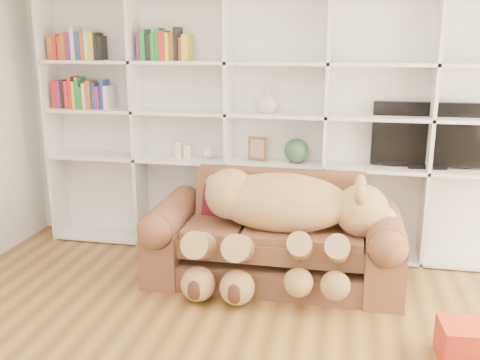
% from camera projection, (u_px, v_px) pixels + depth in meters
% --- Properties ---
extents(wall_back, '(5.00, 0.02, 2.70)m').
position_uv_depth(wall_back, '(280.00, 106.00, 4.95)').
color(wall_back, white).
rests_on(wall_back, floor).
extents(bookshelf, '(4.43, 0.35, 2.40)m').
position_uv_depth(bookshelf, '(252.00, 112.00, 4.87)').
color(bookshelf, white).
rests_on(bookshelf, floor).
extents(sofa, '(2.05, 0.88, 0.86)m').
position_uv_depth(sofa, '(274.00, 241.00, 4.44)').
color(sofa, brown).
rests_on(sofa, floor).
extents(teddy_bear, '(1.60, 0.86, 0.93)m').
position_uv_depth(teddy_bear, '(281.00, 216.00, 4.19)').
color(teddy_bear, tan).
rests_on(teddy_bear, sofa).
extents(throw_pillow, '(0.41, 0.29, 0.39)m').
position_uv_depth(throw_pillow, '(225.00, 199.00, 4.59)').
color(throw_pillow, '#5A0F12').
rests_on(throw_pillow, sofa).
extents(gift_box, '(0.33, 0.31, 0.25)m').
position_uv_depth(gift_box, '(465.00, 343.00, 3.32)').
color(gift_box, red).
rests_on(gift_box, floor).
extents(tv, '(0.97, 0.18, 0.57)m').
position_uv_depth(tv, '(429.00, 136.00, 4.61)').
color(tv, black).
rests_on(tv, bookshelf).
extents(picture_frame, '(0.17, 0.06, 0.22)m').
position_uv_depth(picture_frame, '(257.00, 149.00, 4.89)').
color(picture_frame, brown).
rests_on(picture_frame, bookshelf).
extents(green_vase, '(0.22, 0.22, 0.22)m').
position_uv_depth(green_vase, '(296.00, 151.00, 4.82)').
color(green_vase, '#2A5233').
rests_on(green_vase, bookshelf).
extents(figurine_tall, '(0.10, 0.10, 0.16)m').
position_uv_depth(figurine_tall, '(178.00, 149.00, 5.04)').
color(figurine_tall, silver).
rests_on(figurine_tall, bookshelf).
extents(figurine_short, '(0.09, 0.09, 0.13)m').
position_uv_depth(figurine_short, '(187.00, 151.00, 5.03)').
color(figurine_short, silver).
rests_on(figurine_short, bookshelf).
extents(snow_globe, '(0.11, 0.11, 0.11)m').
position_uv_depth(snow_globe, '(209.00, 153.00, 4.99)').
color(snow_globe, silver).
rests_on(snow_globe, bookshelf).
extents(shelf_vase, '(0.25, 0.25, 0.21)m').
position_uv_depth(shelf_vase, '(267.00, 101.00, 4.76)').
color(shelf_vase, beige).
rests_on(shelf_vase, bookshelf).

